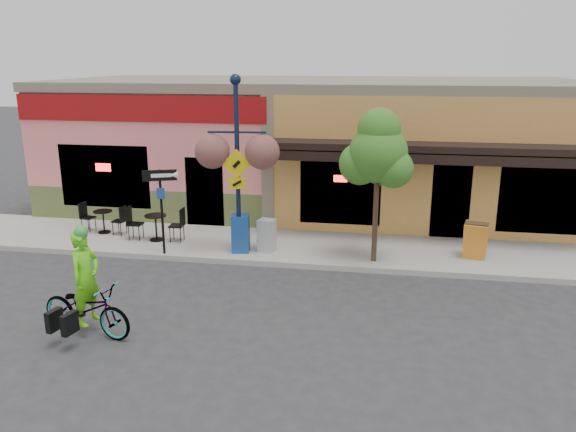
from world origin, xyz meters
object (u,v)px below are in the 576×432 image
object	(u,v)px
bicycle	(87,309)
lamp_post	(238,167)
building	(317,143)
one_way_sign	(162,212)
street_tree	(377,186)
newspaper_box_blue	(241,233)
newspaper_box_grey	(267,235)
cyclist_rider	(87,290)

from	to	relation	value
bicycle	lamp_post	bearing A→B (deg)	-9.18
building	lamp_post	xyz separation A→B (m)	(-1.30, -6.47, 0.26)
building	bicycle	xyz separation A→B (m)	(-3.15, -11.17, -1.72)
one_way_sign	street_tree	distance (m)	5.65
newspaper_box_blue	street_tree	bearing A→B (deg)	-9.88
one_way_sign	street_tree	world-z (taller)	street_tree
lamp_post	newspaper_box_blue	size ratio (longest dim) A/B	4.58
one_way_sign	newspaper_box_grey	distance (m)	2.85
cyclist_rider	newspaper_box_grey	world-z (taller)	cyclist_rider
one_way_sign	street_tree	size ratio (longest dim) A/B	0.58
bicycle	newspaper_box_blue	distance (m)	5.17
bicycle	cyclist_rider	bearing A→B (deg)	-77.63
cyclist_rider	building	bearing A→B (deg)	-3.17
bicycle	newspaper_box_blue	size ratio (longest dim) A/B	1.97
newspaper_box_grey	newspaper_box_blue	bearing A→B (deg)	-152.59
bicycle	newspaper_box_blue	xyz separation A→B (m)	(1.86, 4.82, 0.13)
building	newspaper_box_grey	size ratio (longest dim) A/B	20.34
building	newspaper_box_grey	world-z (taller)	building
lamp_post	street_tree	bearing A→B (deg)	-5.05
cyclist_rider	lamp_post	xyz separation A→B (m)	(1.80, 4.70, 1.58)
bicycle	newspaper_box_blue	world-z (taller)	newspaper_box_blue
building	lamp_post	size ratio (longest dim) A/B	3.86
bicycle	building	bearing A→B (deg)	-3.40
bicycle	street_tree	distance (m)	7.35
lamp_post	building	bearing A→B (deg)	73.79
one_way_sign	newspaper_box_blue	bearing A→B (deg)	-6.57
cyclist_rider	street_tree	size ratio (longest dim) A/B	0.47
lamp_post	newspaper_box_grey	size ratio (longest dim) A/B	5.27
bicycle	lamp_post	xyz separation A→B (m)	(1.85, 4.70, 1.97)
cyclist_rider	newspaper_box_grey	distance (m)	5.58
cyclist_rider	bicycle	bearing A→B (deg)	102.37
one_way_sign	newspaper_box_blue	world-z (taller)	one_way_sign
bicycle	street_tree	bearing A→B (deg)	-36.90
cyclist_rider	one_way_sign	distance (m)	4.34
cyclist_rider	newspaper_box_blue	distance (m)	5.16
building	cyclist_rider	distance (m)	11.67
newspaper_box_blue	newspaper_box_grey	size ratio (longest dim) A/B	1.15
one_way_sign	street_tree	xyz separation A→B (m)	(5.57, 0.37, 0.84)
bicycle	one_way_sign	size ratio (longest dim) A/B	0.88
newspaper_box_blue	cyclist_rider	bearing A→B (deg)	-118.30
cyclist_rider	one_way_sign	size ratio (longest dim) A/B	0.81
newspaper_box_grey	bicycle	bearing A→B (deg)	-102.44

